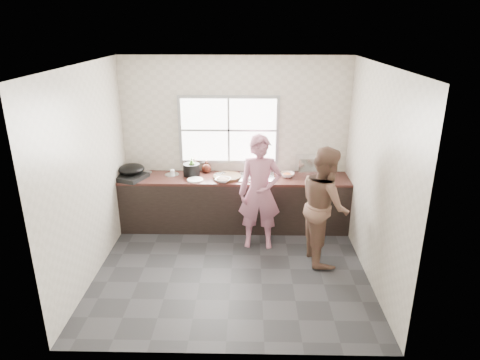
{
  "coord_description": "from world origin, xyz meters",
  "views": [
    {
      "loc": [
        0.22,
        -5.05,
        3.16
      ],
      "look_at": [
        0.1,
        0.65,
        1.05
      ],
      "focal_mm": 32.0,
      "sensor_mm": 36.0,
      "label": 1
    }
  ],
  "objects_px": {
    "woman": "(260,196)",
    "bowl_crabs": "(287,175)",
    "burner": "(130,177)",
    "plate_food": "(195,180)",
    "cutting_board": "(227,177)",
    "bowl_held": "(250,177)",
    "bowl_mince": "(223,180)",
    "black_pot": "(191,170)",
    "wok": "(131,169)",
    "dish_rack": "(310,166)",
    "glass_jar": "(173,173)",
    "bottle_brown_tall": "(194,166)",
    "bottle_brown_short": "(206,167)",
    "pot_lid_right": "(172,175)",
    "bottle_green": "(192,167)",
    "person_side": "(325,205)",
    "pot_lid_left": "(145,173)"
  },
  "relations": [
    {
      "from": "wok",
      "to": "dish_rack",
      "type": "xyz_separation_m",
      "value": [
        2.81,
        0.17,
        0.02
      ]
    },
    {
      "from": "woman",
      "to": "bowl_crabs",
      "type": "xyz_separation_m",
      "value": [
        0.45,
        0.66,
        0.09
      ]
    },
    {
      "from": "black_pot",
      "to": "dish_rack",
      "type": "distance_m",
      "value": 1.88
    },
    {
      "from": "bowl_mince",
      "to": "glass_jar",
      "type": "xyz_separation_m",
      "value": [
        -0.82,
        0.27,
        0.02
      ]
    },
    {
      "from": "person_side",
      "to": "bowl_held",
      "type": "bearing_deg",
      "value": 41.07
    },
    {
      "from": "bowl_mince",
      "to": "glass_jar",
      "type": "distance_m",
      "value": 0.86
    },
    {
      "from": "bottle_brown_tall",
      "to": "glass_jar",
      "type": "relative_size",
      "value": 2.25
    },
    {
      "from": "bowl_crabs",
      "to": "bottle_brown_tall",
      "type": "height_order",
      "value": "bottle_brown_tall"
    },
    {
      "from": "bottle_brown_short",
      "to": "person_side",
      "type": "bearing_deg",
      "value": -34.95
    },
    {
      "from": "dish_rack",
      "to": "wok",
      "type": "bearing_deg",
      "value": 178.41
    },
    {
      "from": "bowl_crabs",
      "to": "bottle_green",
      "type": "bearing_deg",
      "value": 178.61
    },
    {
      "from": "bottle_brown_tall",
      "to": "bottle_brown_short",
      "type": "xyz_separation_m",
      "value": [
        0.2,
        0.0,
        -0.02
      ]
    },
    {
      "from": "bowl_crabs",
      "to": "black_pot",
      "type": "distance_m",
      "value": 1.53
    },
    {
      "from": "bottle_brown_tall",
      "to": "glass_jar",
      "type": "height_order",
      "value": "bottle_brown_tall"
    },
    {
      "from": "dish_rack",
      "to": "pot_lid_right",
      "type": "distance_m",
      "value": 2.21
    },
    {
      "from": "wok",
      "to": "pot_lid_right",
      "type": "xyz_separation_m",
      "value": [
        0.61,
        0.12,
        -0.13
      ]
    },
    {
      "from": "glass_jar",
      "to": "burner",
      "type": "xyz_separation_m",
      "value": [
        -0.64,
        -0.16,
        -0.01
      ]
    },
    {
      "from": "bowl_mince",
      "to": "pot_lid_right",
      "type": "distance_m",
      "value": 0.89
    },
    {
      "from": "woman",
      "to": "pot_lid_right",
      "type": "distance_m",
      "value": 1.57
    },
    {
      "from": "cutting_board",
      "to": "burner",
      "type": "relative_size",
      "value": 0.99
    },
    {
      "from": "black_pot",
      "to": "pot_lid_right",
      "type": "bearing_deg",
      "value": 179.23
    },
    {
      "from": "wok",
      "to": "pot_lid_right",
      "type": "relative_size",
      "value": 1.84
    },
    {
      "from": "bowl_held",
      "to": "cutting_board",
      "type": "bearing_deg",
      "value": 172.87
    },
    {
      "from": "bowl_crabs",
      "to": "plate_food",
      "type": "xyz_separation_m",
      "value": [
        -1.44,
        -0.2,
        -0.02
      ]
    },
    {
      "from": "bottle_brown_short",
      "to": "pot_lid_right",
      "type": "distance_m",
      "value": 0.57
    },
    {
      "from": "black_pot",
      "to": "pot_lid_left",
      "type": "bearing_deg",
      "value": 173.73
    },
    {
      "from": "burner",
      "to": "plate_food",
      "type": "bearing_deg",
      "value": -2.84
    },
    {
      "from": "plate_food",
      "to": "dish_rack",
      "type": "xyz_separation_m",
      "value": [
        1.8,
        0.29,
        0.15
      ]
    },
    {
      "from": "bottle_green",
      "to": "bowl_mince",
      "type": "bearing_deg",
      "value": -29.12
    },
    {
      "from": "bowl_held",
      "to": "burner",
      "type": "height_order",
      "value": "burner"
    },
    {
      "from": "woman",
      "to": "bowl_mince",
      "type": "distance_m",
      "value": 0.7
    },
    {
      "from": "bottle_green",
      "to": "bottle_brown_tall",
      "type": "bearing_deg",
      "value": 82.61
    },
    {
      "from": "wok",
      "to": "glass_jar",
      "type": "bearing_deg",
      "value": 8.53
    },
    {
      "from": "person_side",
      "to": "cutting_board",
      "type": "distance_m",
      "value": 1.67
    },
    {
      "from": "person_side",
      "to": "bottle_brown_tall",
      "type": "height_order",
      "value": "person_side"
    },
    {
      "from": "cutting_board",
      "to": "bowl_mince",
      "type": "height_order",
      "value": "bowl_mince"
    },
    {
      "from": "glass_jar",
      "to": "dish_rack",
      "type": "bearing_deg",
      "value": 1.89
    },
    {
      "from": "bowl_crabs",
      "to": "pot_lid_left",
      "type": "bearing_deg",
      "value": 176.85
    },
    {
      "from": "glass_jar",
      "to": "bowl_held",
      "type": "bearing_deg",
      "value": -6.68
    },
    {
      "from": "person_side",
      "to": "wok",
      "type": "relative_size",
      "value": 4.03
    },
    {
      "from": "pot_lid_right",
      "to": "cutting_board",
      "type": "bearing_deg",
      "value": -8.17
    },
    {
      "from": "bowl_mince",
      "to": "black_pot",
      "type": "bearing_deg",
      "value": 150.86
    },
    {
      "from": "bowl_crabs",
      "to": "black_pot",
      "type": "xyz_separation_m",
      "value": [
        -1.52,
        0.04,
        0.07
      ]
    },
    {
      "from": "cutting_board",
      "to": "pot_lid_right",
      "type": "bearing_deg",
      "value": 171.83
    },
    {
      "from": "plate_food",
      "to": "bowl_held",
      "type": "bearing_deg",
      "value": 4.76
    },
    {
      "from": "plate_food",
      "to": "glass_jar",
      "type": "bearing_deg",
      "value": 150.84
    },
    {
      "from": "wok",
      "to": "dish_rack",
      "type": "height_order",
      "value": "dish_rack"
    },
    {
      "from": "pot_lid_left",
      "to": "person_side",
      "type": "bearing_deg",
      "value": -22.78
    },
    {
      "from": "bowl_held",
      "to": "black_pot",
      "type": "xyz_separation_m",
      "value": [
        -0.93,
        0.17,
        0.07
      ]
    },
    {
      "from": "burner",
      "to": "woman",
      "type": "bearing_deg",
      "value": -14.35
    }
  ]
}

